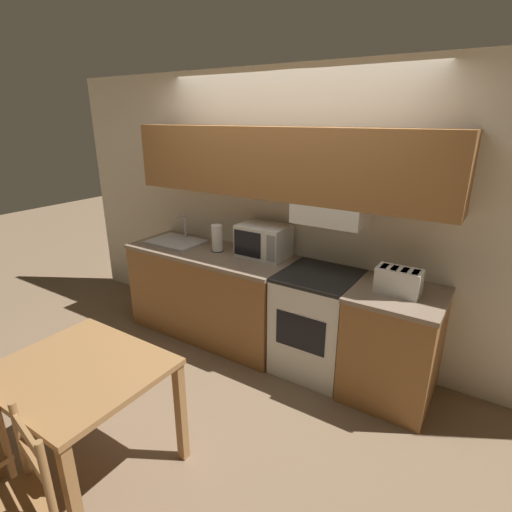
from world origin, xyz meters
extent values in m
plane|color=#7F664C|center=(0.00, 0.00, 0.00)|extent=(16.00, 16.00, 0.00)
cube|color=silver|center=(0.00, 0.03, 1.27)|extent=(5.38, 0.05, 2.55)
cube|color=#936033|center=(0.00, -0.16, 1.75)|extent=(2.98, 0.32, 0.60)
cube|color=white|center=(0.51, -0.16, 1.38)|extent=(0.59, 0.34, 0.16)
cube|color=#936033|center=(-0.65, -0.33, 0.43)|extent=(1.67, 0.66, 0.86)
cube|color=#84705B|center=(-0.65, -0.33, 0.88)|extent=(1.69, 0.68, 0.04)
cube|color=#936033|center=(1.16, -0.33, 0.43)|extent=(0.66, 0.66, 0.86)
cube|color=#84705B|center=(1.16, -0.33, 0.88)|extent=(0.68, 0.68, 0.04)
cube|color=white|center=(0.51, -0.32, 0.43)|extent=(0.62, 0.64, 0.86)
cube|color=black|center=(0.51, -0.32, 0.88)|extent=(0.62, 0.64, 0.03)
cube|color=black|center=(0.51, -0.64, 0.50)|extent=(0.43, 0.01, 0.30)
cylinder|color=black|center=(0.37, -0.45, 0.89)|extent=(0.09, 0.09, 0.01)
cylinder|color=black|center=(0.65, -0.45, 0.89)|extent=(0.09, 0.09, 0.01)
cylinder|color=black|center=(0.37, -0.19, 0.89)|extent=(0.09, 0.09, 0.01)
cylinder|color=black|center=(0.65, -0.19, 0.89)|extent=(0.09, 0.09, 0.01)
cube|color=white|center=(-0.12, -0.19, 1.05)|extent=(0.46, 0.32, 0.30)
cube|color=black|center=(-0.19, -0.35, 1.05)|extent=(0.28, 0.01, 0.24)
cube|color=gray|center=(0.05, -0.35, 1.05)|extent=(0.08, 0.01, 0.24)
cube|color=white|center=(1.15, -0.35, 0.99)|extent=(0.32, 0.17, 0.19)
cube|color=black|center=(0.98, -0.35, 1.02)|extent=(0.01, 0.02, 0.02)
cube|color=black|center=(1.04, -0.35, 1.08)|extent=(0.04, 0.12, 0.01)
cube|color=black|center=(1.11, -0.35, 1.08)|extent=(0.04, 0.12, 0.01)
cube|color=black|center=(1.18, -0.35, 1.08)|extent=(0.04, 0.12, 0.01)
cube|color=black|center=(1.26, -0.35, 1.08)|extent=(0.04, 0.12, 0.01)
cube|color=#B7BABF|center=(-1.10, -0.33, 0.91)|extent=(0.54, 0.40, 0.02)
cube|color=#4C4F54|center=(-1.10, -0.35, 0.91)|extent=(0.46, 0.30, 0.01)
cylinder|color=#B7BABF|center=(-1.10, -0.18, 1.03)|extent=(0.02, 0.02, 0.23)
cylinder|color=#B7BABF|center=(-1.10, -0.24, 1.15)|extent=(0.02, 0.12, 0.02)
cylinder|color=black|center=(-0.58, -0.30, 0.90)|extent=(0.12, 0.12, 0.01)
cylinder|color=white|center=(-0.58, -0.30, 1.03)|extent=(0.11, 0.11, 0.25)
cube|color=#9E7042|center=(-0.21, -2.09, 0.73)|extent=(0.93, 0.83, 0.04)
cube|color=#9E7042|center=(0.22, -2.47, 0.36)|extent=(0.06, 0.06, 0.72)
cube|color=#9E7042|center=(-0.64, -1.72, 0.36)|extent=(0.06, 0.06, 0.72)
cube|color=#9E7042|center=(0.22, -1.72, 0.36)|extent=(0.06, 0.06, 0.72)
cylinder|color=#9E7042|center=(-0.26, -2.52, 0.65)|extent=(0.04, 0.04, 0.43)
cylinder|color=#9E7042|center=(-0.26, -2.52, 0.20)|extent=(0.04, 0.04, 0.40)
cylinder|color=#9E7042|center=(-0.06, -2.52, 0.65)|extent=(0.04, 0.04, 0.43)
cylinder|color=#9E7042|center=(0.28, -2.59, 0.65)|extent=(0.04, 0.04, 0.43)
cube|color=#9E7042|center=(0.11, -2.55, 0.78)|extent=(0.34, 0.08, 0.06)
cube|color=#9E7042|center=(0.11, -2.55, 0.63)|extent=(0.34, 0.08, 0.06)
cylinder|color=#9E7042|center=(-0.06, -2.52, 0.20)|extent=(0.04, 0.04, 0.40)
camera|label=1|loc=(1.74, -3.18, 2.14)|focal=28.00mm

